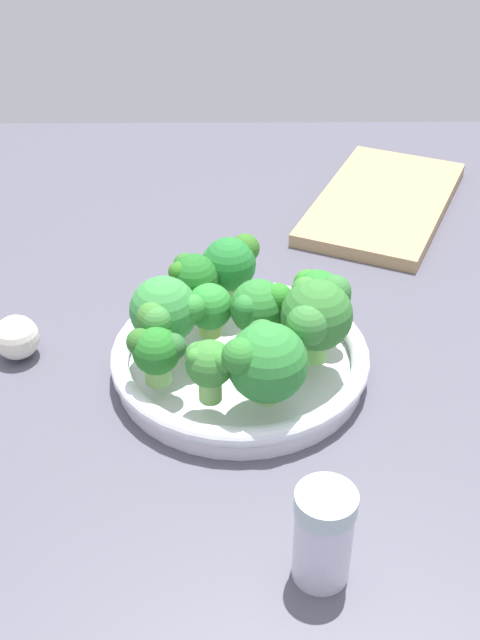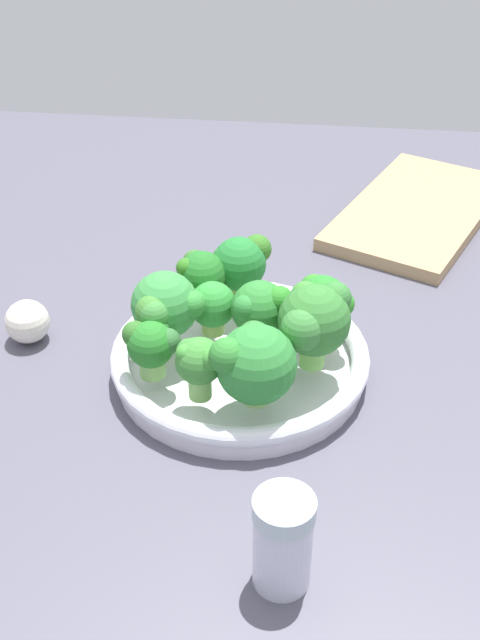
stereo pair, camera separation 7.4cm
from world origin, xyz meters
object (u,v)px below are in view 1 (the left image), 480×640
garlic_bulb (16,337)px  broccoli_floret_7 (209,365)px  broccoli_floret_0 (265,361)px  broccoli_floret_9 (259,307)px  pepper_shaker (323,535)px  broccoli_floret_2 (164,312)px  broccoli_floret_6 (157,351)px  bowl (240,360)px  broccoli_floret_3 (316,315)px  broccoli_floret_8 (192,277)px  broccoli_floret_5 (230,263)px  broccoli_floret_1 (319,295)px  cutting_board (383,202)px  broccoli_floret_4 (207,308)px

garlic_bulb → broccoli_floret_7: bearing=61.6°
broccoli_floret_0 → broccoli_floret_9: bearing=-178.3°
broccoli_floret_7 → pepper_shaker: bearing=27.9°
broccoli_floret_2 → broccoli_floret_6: broccoli_floret_2 is taller
pepper_shaker → bowl: bearing=-166.3°
broccoli_floret_0 → broccoli_floret_7: broccoli_floret_0 is taller
broccoli_floret_3 → broccoli_floret_9: (-2.95, -4.86, -1.16)cm
broccoli_floret_7 → garlic_bulb: (-10.13, -18.76, -4.66)cm
broccoli_floret_6 → broccoli_floret_8: 11.12cm
broccoli_floret_0 → broccoli_floret_5: broccoli_floret_0 is taller
broccoli_floret_8 → broccoli_floret_1: bearing=77.4°
bowl → broccoli_floret_0: (7.26, 2.00, 5.55)cm
broccoli_floret_2 → broccoli_floret_9: bearing=99.5°
broccoli_floret_1 → cutting_board: size_ratio=0.21×
bowl → cutting_board: bearing=150.8°
broccoli_floret_4 → bowl: bearing=57.3°
broccoli_floret_0 → broccoli_floret_9: broccoli_floret_0 is taller
bowl → broccoli_floret_4: (-1.94, -3.02, 4.59)cm
bowl → broccoli_floret_8: bearing=-142.9°
broccoli_floret_3 → bowl: bearing=-106.4°
broccoli_floret_0 → garlic_bulb: size_ratio=1.66×
broccoli_floret_9 → pepper_shaker: bearing=9.1°
broccoli_floret_1 → pepper_shaker: size_ratio=0.73×
broccoli_floret_2 → broccoli_floret_9: size_ratio=1.14×
broccoli_floret_5 → pepper_shaker: (31.01, 6.47, -2.98)cm
broccoli_floret_5 → broccoli_floret_7: size_ratio=1.13×
broccoli_floret_4 → broccoli_floret_9: (0.93, 4.77, 0.69)cm
broccoli_floret_8 → garlic_bulb: broccoli_floret_8 is taller
broccoli_floret_1 → broccoli_floret_5: (-4.86, -8.27, 0.52)cm
broccoli_floret_1 → cutting_board: (-29.71, 11.13, -5.77)cm
broccoli_floret_0 → broccoli_floret_4: 10.52cm
pepper_shaker → broccoli_floret_4: bearing=-160.8°
broccoli_floret_4 → broccoli_floret_8: bearing=-159.3°
broccoli_floret_3 → pepper_shaker: 21.21cm
broccoli_floret_0 → broccoli_floret_1: 11.95cm
broccoli_floret_7 → pepper_shaker: size_ratio=0.72×
broccoli_floret_2 → broccoli_floret_3: 13.50cm
broccoli_floret_3 → pepper_shaker: (20.81, -1.04, -3.95)cm
broccoli_floret_2 → broccoli_floret_3: (1.53, 13.39, 0.72)cm
broccoli_floret_9 → broccoli_floret_7: bearing=-27.9°
broccoli_floret_4 → pepper_shaker: broccoli_floret_4 is taller
broccoli_floret_5 → broccoli_floret_9: broccoli_floret_5 is taller
broccoli_floret_1 → broccoli_floret_3: broccoli_floret_3 is taller
broccoli_floret_2 → broccoli_floret_9: 8.66cm
broccoli_floret_5 → garlic_bulb: size_ratio=1.51×
broccoli_floret_3 → broccoli_floret_7: (5.32, -9.25, -1.21)cm
bowl → cutting_board: bowl is taller
broccoli_floret_2 → broccoli_floret_5: 10.48cm
broccoli_floret_3 → broccoli_floret_8: broccoli_floret_3 is taller
cutting_board → garlic_bulb: 50.08cm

